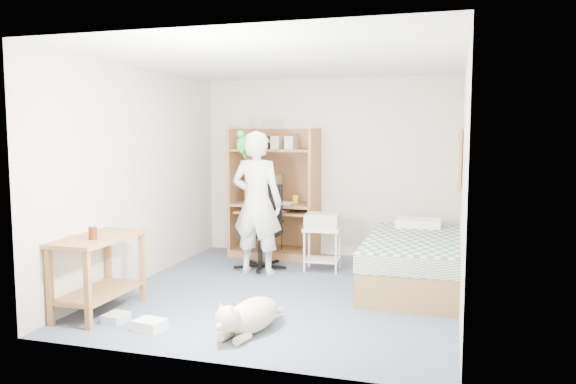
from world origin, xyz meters
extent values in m
plane|color=#495264|center=(0.00, 0.00, 0.00)|extent=(4.00, 4.00, 0.00)
cube|color=beige|center=(0.00, 2.00, 1.25)|extent=(3.60, 0.02, 2.50)
cube|color=beige|center=(1.80, 0.00, 1.25)|extent=(0.02, 4.00, 2.50)
cube|color=beige|center=(-1.80, 0.00, 1.25)|extent=(0.02, 4.00, 2.50)
cube|color=white|center=(0.00, 0.00, 2.50)|extent=(3.60, 4.00, 0.02)
cube|color=brown|center=(-1.28, 1.70, 0.90)|extent=(0.04, 0.60, 1.80)
cube|color=brown|center=(-0.12, 1.70, 0.90)|extent=(0.04, 0.60, 1.80)
cube|color=brown|center=(-0.70, 1.99, 0.90)|extent=(1.20, 0.02, 1.80)
cube|color=brown|center=(-0.70, 1.70, 0.74)|extent=(1.12, 0.60, 0.04)
cube|color=brown|center=(-0.70, 1.62, 0.64)|extent=(1.00, 0.50, 0.03)
cube|color=brown|center=(-0.70, 1.70, 1.50)|extent=(1.12, 0.55, 0.03)
cube|color=brown|center=(-0.70, 1.70, 0.05)|extent=(1.12, 0.60, 0.10)
cube|color=brown|center=(1.30, 0.60, 0.18)|extent=(1.00, 2.00, 0.36)
cube|color=#2A6A70|center=(1.30, 0.60, 0.46)|extent=(1.02, 2.02, 0.20)
cube|color=white|center=(1.30, 1.40, 0.60)|extent=(0.55, 0.35, 0.12)
cube|color=brown|center=(-1.55, -1.20, 0.73)|extent=(0.50, 1.00, 0.04)
cube|color=brown|center=(-1.75, -1.65, 0.35)|extent=(0.05, 0.05, 0.70)
cube|color=brown|center=(-1.35, -1.65, 0.35)|extent=(0.05, 0.05, 0.70)
cube|color=brown|center=(-1.75, -0.75, 0.35)|extent=(0.05, 0.05, 0.70)
cube|color=brown|center=(-1.35, -0.75, 0.35)|extent=(0.05, 0.05, 0.70)
cube|color=brown|center=(-1.55, -1.20, 0.20)|extent=(0.46, 0.92, 0.03)
cube|color=#9B6A45|center=(1.78, 0.90, 1.45)|extent=(0.03, 0.90, 0.60)
cube|color=brown|center=(1.77, 0.90, 1.76)|extent=(0.04, 0.94, 0.04)
cube|color=brown|center=(1.77, 0.90, 1.14)|extent=(0.04, 0.94, 0.04)
cylinder|color=black|center=(-0.64, 0.92, 0.04)|extent=(0.60, 0.60, 0.06)
cylinder|color=black|center=(-0.64, 0.92, 0.23)|extent=(0.06, 0.06, 0.40)
cube|color=black|center=(-0.64, 0.92, 0.47)|extent=(0.49, 0.49, 0.08)
cube|color=black|center=(-0.63, 1.15, 0.80)|extent=(0.42, 0.09, 0.55)
cube|color=black|center=(-0.89, 0.93, 0.62)|extent=(0.06, 0.30, 0.04)
cube|color=black|center=(-0.39, 0.90, 0.62)|extent=(0.06, 0.30, 0.04)
imported|color=silver|center=(-0.59, 0.67, 0.88)|extent=(0.67, 0.46, 1.76)
ellipsoid|color=#159226|center=(-0.79, 0.69, 1.59)|extent=(0.13, 0.13, 0.21)
sphere|color=#159226|center=(-0.79, 0.65, 1.72)|extent=(0.09, 0.09, 0.09)
cone|color=orange|center=(-0.80, 0.60, 1.72)|extent=(0.04, 0.04, 0.04)
cylinder|color=#159226|center=(-0.79, 0.74, 1.47)|extent=(0.04, 0.14, 0.13)
ellipsoid|color=#CDB089|center=(0.06, -1.27, 0.14)|extent=(0.46, 0.70, 0.29)
sphere|color=#CDB089|center=(-0.04, -1.62, 0.22)|extent=(0.22, 0.22, 0.22)
cone|color=#CDB089|center=(-0.09, -1.62, 0.32)|extent=(0.06, 0.06, 0.08)
cone|color=#CDB089|center=(0.01, -1.65, 0.32)|extent=(0.06, 0.06, 0.08)
ellipsoid|color=#CDB089|center=(-0.06, -1.71, 0.18)|extent=(0.10, 0.13, 0.07)
cylinder|color=#CDB089|center=(0.14, -0.94, 0.09)|extent=(0.11, 0.21, 0.10)
cube|color=silver|center=(0.14, 1.06, 0.53)|extent=(0.48, 0.39, 0.04)
cube|color=silver|center=(0.14, 1.06, 0.14)|extent=(0.44, 0.35, 0.03)
cylinder|color=silver|center=(-0.06, 0.90, 0.26)|extent=(0.03, 0.03, 0.53)
cylinder|color=silver|center=(0.34, 0.90, 0.26)|extent=(0.03, 0.03, 0.53)
cylinder|color=silver|center=(-0.06, 1.21, 0.26)|extent=(0.03, 0.03, 0.53)
cylinder|color=silver|center=(0.34, 1.21, 0.26)|extent=(0.03, 0.03, 0.53)
cube|color=#B9B9B4|center=(0.14, 1.06, 0.64)|extent=(0.44, 0.34, 0.18)
cube|color=beige|center=(-0.87, 1.75, 0.96)|extent=(0.43, 0.45, 0.38)
cube|color=navy|center=(-0.89, 1.54, 0.96)|extent=(0.32, 0.04, 0.26)
cube|color=beige|center=(-0.69, 1.58, 0.67)|extent=(0.46, 0.20, 0.03)
cylinder|color=gold|center=(-0.38, 1.65, 0.82)|extent=(0.08, 0.08, 0.12)
cylinder|color=#411C0A|center=(-1.50, -1.34, 0.81)|extent=(0.08, 0.08, 0.12)
cube|color=white|center=(-0.82, -1.52, 0.05)|extent=(0.28, 0.24, 0.10)
cube|color=#B7B7B2|center=(-1.24, -1.40, 0.04)|extent=(0.20, 0.23, 0.08)
camera|label=1|loc=(1.71, -5.77, 1.74)|focal=35.00mm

